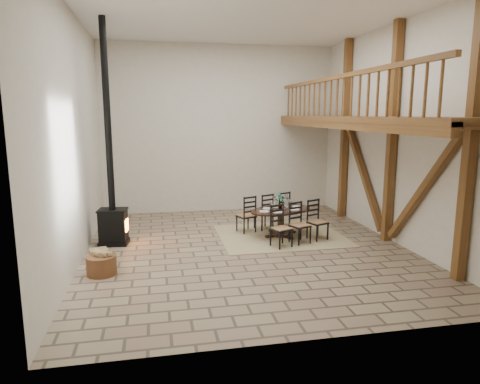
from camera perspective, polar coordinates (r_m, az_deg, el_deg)
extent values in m
plane|color=gray|center=(9.63, 0.98, -7.54)|extent=(8.00, 8.00, 0.00)
cube|color=silver|center=(13.11, -2.73, 8.34)|extent=(7.00, 0.02, 5.00)
cube|color=silver|center=(5.34, 10.21, 5.22)|extent=(7.00, 0.02, 5.00)
cube|color=silver|center=(9.10, -21.21, 6.76)|extent=(0.02, 8.00, 5.00)
cube|color=silver|center=(10.49, 20.21, 7.21)|extent=(0.02, 8.00, 5.00)
cube|color=white|center=(9.39, 1.08, 22.90)|extent=(7.00, 8.00, 0.02)
cube|color=brown|center=(8.38, 28.40, 5.96)|extent=(0.18, 0.18, 5.00)
cube|color=brown|center=(10.43, 19.64, 7.23)|extent=(0.18, 0.18, 5.00)
cube|color=brown|center=(12.64, 13.82, 7.98)|extent=(0.18, 0.18, 5.00)
cube|color=brown|center=(9.50, 23.07, 0.06)|extent=(0.14, 2.16, 2.54)
cube|color=brown|center=(11.62, 16.18, 2.23)|extent=(0.14, 2.16, 2.54)
cube|color=brown|center=(10.42, 19.74, 8.88)|extent=(0.20, 7.80, 0.20)
cube|color=brown|center=(10.09, 16.40, 9.32)|extent=(1.60, 7.80, 0.12)
cube|color=brown|center=(9.79, 12.69, 8.88)|extent=(0.18, 7.80, 0.22)
cube|color=brown|center=(9.82, 12.93, 14.72)|extent=(0.09, 7.60, 0.09)
cube|color=brown|center=(9.79, 12.83, 12.27)|extent=(0.06, 7.60, 0.86)
cube|color=tan|center=(10.63, 5.42, -5.80)|extent=(3.00, 2.50, 0.02)
ellipsoid|color=black|center=(10.47, 5.48, -2.40)|extent=(1.89, 1.52, 0.04)
cylinder|color=black|center=(10.55, 5.45, -4.19)|extent=(0.16, 0.16, 0.60)
cylinder|color=black|center=(10.62, 5.43, -5.60)|extent=(0.51, 0.51, 0.06)
cube|color=tan|center=(9.64, 5.54, -4.87)|extent=(0.51, 0.50, 0.04)
cube|color=black|center=(9.71, 5.51, -6.17)|extent=(0.49, 0.49, 0.42)
cube|color=black|center=(9.71, 4.94, -3.22)|extent=(0.33, 0.16, 0.54)
cube|color=tan|center=(9.98, 8.01, -4.41)|extent=(0.51, 0.50, 0.04)
cube|color=black|center=(10.04, 7.98, -5.66)|extent=(0.49, 0.49, 0.42)
cube|color=black|center=(10.04, 7.41, -2.81)|extent=(0.33, 0.16, 0.54)
cube|color=tan|center=(10.32, 10.31, -3.97)|extent=(0.51, 0.50, 0.04)
cube|color=black|center=(10.38, 10.27, -5.19)|extent=(0.49, 0.49, 0.42)
cube|color=black|center=(10.39, 9.72, -2.43)|extent=(0.33, 0.16, 0.54)
cube|color=tan|center=(10.78, 0.82, -3.18)|extent=(0.51, 0.50, 0.04)
cube|color=black|center=(10.84, 0.82, -4.35)|extent=(0.49, 0.49, 0.42)
cube|color=black|center=(10.59, 1.33, -2.04)|extent=(0.33, 0.16, 0.54)
cube|color=tan|center=(11.08, 3.18, -2.82)|extent=(0.51, 0.50, 0.04)
cube|color=black|center=(11.14, 3.16, -3.96)|extent=(0.49, 0.49, 0.42)
cube|color=black|center=(10.89, 3.71, -1.71)|extent=(0.33, 0.16, 0.54)
cube|color=tan|center=(11.40, 5.40, -2.48)|extent=(0.51, 0.50, 0.04)
cube|color=black|center=(11.45, 5.38, -3.59)|extent=(0.49, 0.49, 0.42)
cube|color=black|center=(11.21, 5.96, -1.39)|extent=(0.33, 0.16, 0.54)
cube|color=white|center=(10.46, 5.49, -2.26)|extent=(1.41, 1.04, 0.01)
cube|color=white|center=(10.44, 5.49, -1.81)|extent=(0.86, 0.54, 0.18)
cylinder|color=white|center=(10.33, 4.79, -1.48)|extent=(0.12, 0.12, 0.34)
cylinder|color=white|center=(10.53, 6.20, -1.28)|extent=(0.12, 0.12, 0.34)
cylinder|color=white|center=(10.35, 4.78, -1.97)|extent=(0.06, 0.06, 0.16)
cylinder|color=white|center=(10.54, 6.19, -1.76)|extent=(0.06, 0.06, 0.16)
imported|color=#4C723F|center=(10.46, 5.35, -1.23)|extent=(0.24, 0.20, 0.38)
cube|color=black|center=(10.34, -16.43, -6.42)|extent=(0.70, 0.57, 0.10)
cube|color=black|center=(10.24, -16.54, -4.30)|extent=(0.64, 0.51, 0.69)
cube|color=#FF590C|center=(10.18, -14.85, -4.31)|extent=(0.05, 0.28, 0.28)
cube|color=black|center=(10.16, -16.65, -2.31)|extent=(0.69, 0.56, 0.04)
cylinder|color=black|center=(9.92, -17.28, 9.64)|extent=(0.15, 0.15, 4.17)
cylinder|color=brown|center=(8.51, -17.97, -9.25)|extent=(0.55, 0.55, 0.36)
cube|color=#987F55|center=(8.44, -18.06, -7.82)|extent=(0.30, 0.30, 0.11)
cube|color=#987F55|center=(9.34, -18.33, -7.91)|extent=(0.41, 0.42, 0.23)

